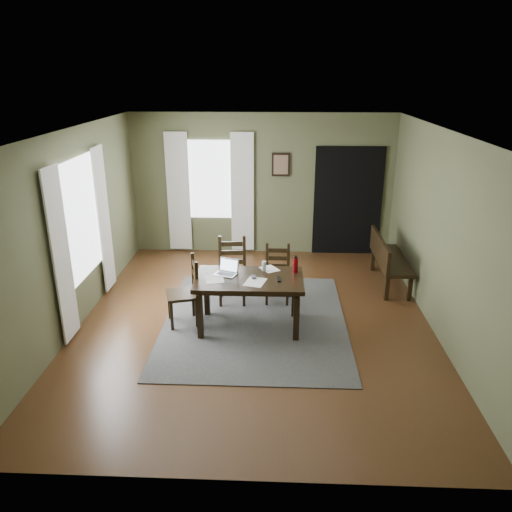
{
  "coord_description": "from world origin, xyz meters",
  "views": [
    {
      "loc": [
        0.3,
        -6.44,
        3.42
      ],
      "look_at": [
        0.0,
        0.3,
        0.9
      ],
      "focal_mm": 35.0,
      "sensor_mm": 36.0,
      "label": 1
    }
  ],
  "objects_px": {
    "bench": "(387,257)",
    "dining_table": "(249,284)",
    "chair_back_right": "(277,274)",
    "chair_back_left": "(232,271)",
    "laptop": "(227,270)",
    "water_bottle": "(295,265)",
    "chair_end": "(186,292)"
  },
  "relations": [
    {
      "from": "chair_back_right",
      "to": "laptop",
      "type": "xyz_separation_m",
      "value": [
        -0.7,
        -0.76,
        0.37
      ]
    },
    {
      "from": "laptop",
      "to": "water_bottle",
      "type": "xyz_separation_m",
      "value": [
        0.95,
        0.09,
        0.06
      ]
    },
    {
      "from": "chair_back_left",
      "to": "bench",
      "type": "relative_size",
      "value": 0.69
    },
    {
      "from": "chair_end",
      "to": "chair_back_right",
      "type": "xyz_separation_m",
      "value": [
        1.29,
        0.82,
        -0.04
      ]
    },
    {
      "from": "chair_back_left",
      "to": "laptop",
      "type": "xyz_separation_m",
      "value": [
        -0.0,
        -0.72,
        0.31
      ]
    },
    {
      "from": "bench",
      "to": "water_bottle",
      "type": "relative_size",
      "value": 5.96
    },
    {
      "from": "chair_end",
      "to": "chair_back_right",
      "type": "relative_size",
      "value": 1.1
    },
    {
      "from": "chair_back_left",
      "to": "bench",
      "type": "xyz_separation_m",
      "value": [
        2.53,
        0.74,
        -0.0
      ]
    },
    {
      "from": "chair_back_left",
      "to": "chair_back_right",
      "type": "relative_size",
      "value": 1.13
    },
    {
      "from": "chair_back_right",
      "to": "bench",
      "type": "xyz_separation_m",
      "value": [
        1.83,
        0.71,
        0.06
      ]
    },
    {
      "from": "chair_end",
      "to": "bench",
      "type": "height_order",
      "value": "chair_end"
    },
    {
      "from": "chair_back_right",
      "to": "laptop",
      "type": "bearing_deg",
      "value": -132.36
    },
    {
      "from": "laptop",
      "to": "chair_end",
      "type": "bearing_deg",
      "value": -152.98
    },
    {
      "from": "chair_back_right",
      "to": "water_bottle",
      "type": "relative_size",
      "value": 3.61
    },
    {
      "from": "chair_end",
      "to": "water_bottle",
      "type": "xyz_separation_m",
      "value": [
        1.54,
        0.15,
        0.38
      ]
    },
    {
      "from": "chair_back_right",
      "to": "laptop",
      "type": "height_order",
      "value": "laptop"
    },
    {
      "from": "dining_table",
      "to": "bench",
      "type": "xyz_separation_m",
      "value": [
        2.22,
        1.6,
        -0.17
      ]
    },
    {
      "from": "dining_table",
      "to": "chair_back_right",
      "type": "height_order",
      "value": "chair_back_right"
    },
    {
      "from": "chair_back_left",
      "to": "laptop",
      "type": "height_order",
      "value": "chair_back_left"
    },
    {
      "from": "chair_end",
      "to": "bench",
      "type": "xyz_separation_m",
      "value": [
        3.12,
        1.52,
        0.01
      ]
    },
    {
      "from": "bench",
      "to": "laptop",
      "type": "distance_m",
      "value": 2.94
    },
    {
      "from": "chair_back_left",
      "to": "water_bottle",
      "type": "bearing_deg",
      "value": -37.35
    },
    {
      "from": "chair_end",
      "to": "bench",
      "type": "bearing_deg",
      "value": 98.87
    },
    {
      "from": "bench",
      "to": "laptop",
      "type": "relative_size",
      "value": 4.09
    },
    {
      "from": "dining_table",
      "to": "chair_back_right",
      "type": "distance_m",
      "value": 1.0
    },
    {
      "from": "dining_table",
      "to": "chair_back_left",
      "type": "xyz_separation_m",
      "value": [
        -0.31,
        0.86,
        -0.16
      ]
    },
    {
      "from": "laptop",
      "to": "dining_table",
      "type": "bearing_deg",
      "value": -2.11
    },
    {
      "from": "chair_end",
      "to": "dining_table",
      "type": "bearing_deg",
      "value": 67.84
    },
    {
      "from": "dining_table",
      "to": "laptop",
      "type": "xyz_separation_m",
      "value": [
        -0.32,
        0.14,
        0.14
      ]
    },
    {
      "from": "chair_back_right",
      "to": "dining_table",
      "type": "bearing_deg",
      "value": -112.91
    },
    {
      "from": "chair_back_left",
      "to": "water_bottle",
      "type": "relative_size",
      "value": 4.1
    },
    {
      "from": "bench",
      "to": "dining_table",
      "type": "bearing_deg",
      "value": 125.87
    }
  ]
}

